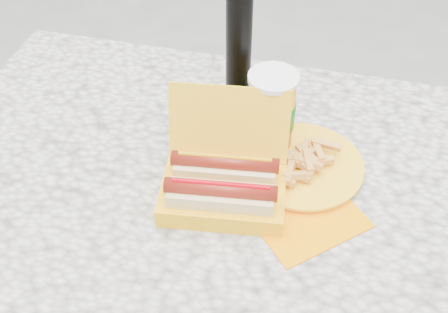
# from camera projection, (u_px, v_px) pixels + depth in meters

# --- Properties ---
(picnic_table) EXTENTS (1.20, 0.80, 0.75)m
(picnic_table) POSITION_uv_depth(u_px,v_px,m) (219.00, 210.00, 1.18)
(picnic_table) COLOR beige
(picnic_table) RESTS_ON ground
(hotdog_box) EXTENTS (0.25, 0.23, 0.18)m
(hotdog_box) POSITION_uv_depth(u_px,v_px,m) (223.00, 184.00, 1.03)
(hotdog_box) COLOR yellow
(hotdog_box) RESTS_ON picnic_table
(fries_plate) EXTENTS (0.27, 0.36, 0.05)m
(fries_plate) POSITION_uv_depth(u_px,v_px,m) (301.00, 167.00, 1.10)
(fries_plate) COLOR #FC8C00
(fries_plate) RESTS_ON picnic_table
(soda_cup) EXTENTS (0.10, 0.10, 0.18)m
(soda_cup) POSITION_uv_depth(u_px,v_px,m) (271.00, 113.00, 1.09)
(soda_cup) COLOR orange
(soda_cup) RESTS_ON picnic_table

